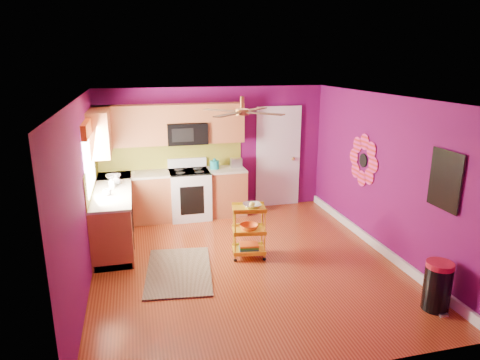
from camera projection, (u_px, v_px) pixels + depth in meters
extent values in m
plane|color=maroon|center=(245.00, 263.00, 6.56)|extent=(5.00, 5.00, 0.00)
cube|color=#610B50|center=(214.00, 150.00, 8.55)|extent=(4.50, 0.04, 2.50)
cube|color=#610B50|center=(315.00, 260.00, 3.88)|extent=(4.50, 0.04, 2.50)
cube|color=#610B50|center=(82.00, 196.00, 5.70)|extent=(0.04, 5.00, 2.50)
cube|color=#610B50|center=(383.00, 175.00, 6.74)|extent=(0.04, 5.00, 2.50)
cube|color=silver|center=(246.00, 98.00, 5.88)|extent=(4.50, 5.00, 0.04)
cube|color=white|center=(375.00, 244.00, 7.06)|extent=(0.05, 4.90, 0.14)
cube|color=brown|center=(114.00, 216.00, 7.24)|extent=(0.60, 2.30, 0.90)
cube|color=brown|center=(174.00, 196.00, 8.29)|extent=(2.80, 0.60, 0.90)
cube|color=beige|center=(112.00, 189.00, 7.12)|extent=(0.63, 2.30, 0.04)
cube|color=beige|center=(173.00, 173.00, 8.17)|extent=(2.80, 0.63, 0.04)
cube|color=black|center=(116.00, 238.00, 7.35)|extent=(0.54, 2.30, 0.10)
cube|color=black|center=(175.00, 215.00, 8.40)|extent=(2.80, 0.54, 0.10)
cube|color=white|center=(190.00, 195.00, 8.33)|extent=(0.76, 0.66, 0.92)
cube|color=black|center=(189.00, 172.00, 8.21)|extent=(0.76, 0.62, 0.03)
cube|color=white|center=(187.00, 163.00, 8.44)|extent=(0.76, 0.06, 0.18)
cube|color=black|center=(192.00, 200.00, 8.03)|extent=(0.45, 0.02, 0.55)
cube|color=brown|center=(130.00, 126.00, 7.87)|extent=(1.32, 0.33, 0.75)
cube|color=brown|center=(225.00, 123.00, 8.29)|extent=(0.72, 0.33, 0.75)
cube|color=brown|center=(186.00, 113.00, 8.06)|extent=(0.76, 0.33, 0.34)
cube|color=brown|center=(100.00, 131.00, 7.31)|extent=(0.33, 1.30, 0.75)
cube|color=black|center=(187.00, 133.00, 8.13)|extent=(0.76, 0.38, 0.40)
cube|color=#716419|center=(171.00, 155.00, 8.36)|extent=(2.80, 0.01, 0.51)
cube|color=#716419|center=(92.00, 175.00, 6.97)|extent=(0.01, 2.30, 0.51)
cube|color=white|center=(89.00, 157.00, 6.60)|extent=(0.03, 1.20, 1.00)
cube|color=#D65613|center=(88.00, 127.00, 6.48)|extent=(0.08, 1.35, 0.22)
cube|color=white|center=(278.00, 158.00, 8.90)|extent=(0.85, 0.04, 2.05)
cube|color=white|center=(278.00, 158.00, 8.89)|extent=(0.95, 0.02, 2.15)
sphere|color=#BF8C3F|center=(293.00, 159.00, 8.93)|extent=(0.07, 0.07, 0.07)
cylinder|color=black|center=(363.00, 160.00, 7.27)|extent=(0.01, 0.24, 0.24)
cube|color=#19A590|center=(446.00, 180.00, 5.35)|extent=(0.03, 0.52, 0.72)
cube|color=black|center=(445.00, 180.00, 5.34)|extent=(0.01, 0.56, 0.76)
cylinder|color=#BF8C3F|center=(242.00, 102.00, 6.09)|extent=(0.06, 0.06, 0.16)
cylinder|color=#BF8C3F|center=(242.00, 112.00, 6.12)|extent=(0.20, 0.20, 0.08)
cube|color=#4C2D19|center=(255.00, 109.00, 6.44)|extent=(0.47, 0.47, 0.01)
cube|color=#4C2D19|center=(220.00, 110.00, 6.31)|extent=(0.47, 0.47, 0.01)
cube|color=#4C2D19|center=(228.00, 115.00, 5.81)|extent=(0.47, 0.47, 0.01)
cube|color=#4C2D19|center=(266.00, 114.00, 5.94)|extent=(0.47, 0.47, 0.01)
cube|color=black|center=(179.00, 271.00, 6.27)|extent=(1.10, 1.61, 0.02)
cylinder|color=yellow|center=(235.00, 236.00, 6.47)|extent=(0.02, 0.02, 0.78)
cylinder|color=yellow|center=(265.00, 235.00, 6.51)|extent=(0.02, 0.02, 0.78)
cylinder|color=yellow|center=(234.00, 228.00, 6.77)|extent=(0.02, 0.02, 0.78)
cylinder|color=yellow|center=(262.00, 227.00, 6.81)|extent=(0.02, 0.02, 0.78)
sphere|color=black|center=(235.00, 260.00, 6.58)|extent=(0.06, 0.06, 0.06)
sphere|color=black|center=(264.00, 259.00, 6.62)|extent=(0.06, 0.06, 0.06)
sphere|color=black|center=(234.00, 251.00, 6.88)|extent=(0.06, 0.06, 0.06)
sphere|color=black|center=(262.00, 250.00, 6.92)|extent=(0.06, 0.06, 0.06)
cube|color=yellow|center=(249.00, 209.00, 6.54)|extent=(0.56, 0.44, 0.03)
cube|color=yellow|center=(249.00, 231.00, 6.64)|extent=(0.56, 0.44, 0.03)
cube|color=yellow|center=(249.00, 250.00, 6.73)|extent=(0.56, 0.44, 0.03)
imported|color=beige|center=(252.00, 206.00, 6.53)|extent=(0.32, 0.32, 0.07)
sphere|color=yellow|center=(252.00, 205.00, 6.53)|extent=(0.09, 0.09, 0.09)
imported|color=#D65613|center=(249.00, 227.00, 6.62)|extent=(0.33, 0.33, 0.09)
cube|color=navy|center=(249.00, 248.00, 6.72)|extent=(0.33, 0.26, 0.04)
cube|color=#267233|center=(249.00, 246.00, 6.71)|extent=(0.33, 0.26, 0.03)
cube|color=#D65613|center=(249.00, 245.00, 6.70)|extent=(0.33, 0.26, 0.03)
cylinder|color=black|center=(437.00, 288.00, 5.28)|extent=(0.33, 0.33, 0.57)
cylinder|color=#AB182B|center=(440.00, 265.00, 5.19)|extent=(0.33, 0.33, 0.07)
cube|color=beige|center=(443.00, 315.00, 5.19)|extent=(0.11, 0.06, 0.03)
cylinder|color=#128589|center=(215.00, 165.00, 8.36)|extent=(0.18, 0.18, 0.16)
sphere|color=#128589|center=(215.00, 160.00, 8.33)|extent=(0.06, 0.06, 0.06)
cube|color=beige|center=(236.00, 163.00, 8.48)|extent=(0.22, 0.15, 0.18)
imported|color=#EA3F72|center=(111.00, 183.00, 7.09)|extent=(0.09, 0.09, 0.20)
imported|color=white|center=(116.00, 180.00, 7.28)|extent=(0.15, 0.15, 0.19)
imported|color=white|center=(113.00, 177.00, 7.68)|extent=(0.27, 0.27, 0.07)
imported|color=white|center=(107.00, 192.00, 6.72)|extent=(0.13, 0.13, 0.10)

